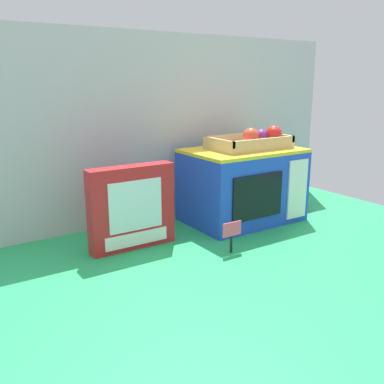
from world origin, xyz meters
The scene contains 7 objects.
ground_plane centered at (0.00, 0.00, 0.00)m, with size 1.70×1.70×0.00m, color #219E54.
display_back_panel centered at (0.00, 0.27, 0.35)m, with size 1.61×0.03×0.69m, color #B7BABF.
toy_microwave centered at (0.22, 0.05, 0.14)m, with size 0.42×0.29×0.28m.
food_groups_crate centered at (0.26, 0.04, 0.30)m, with size 0.30×0.18×0.08m.
cookie_set_box centered at (-0.26, 0.02, 0.13)m, with size 0.28×0.06×0.27m.
price_sign centered at (-0.02, -0.19, 0.07)m, with size 0.07×0.01×0.10m.
loose_toy_apple centered at (0.50, 0.01, 0.03)m, with size 0.06×0.06×0.06m, color red.
Camera 1 is at (-0.82, -1.17, 0.52)m, focal length 40.36 mm.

